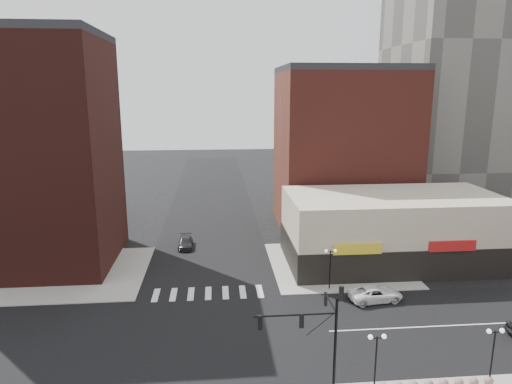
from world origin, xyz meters
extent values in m
plane|color=black|center=(0.00, 0.00, 0.00)|extent=(240.00, 240.00, 0.00)
cube|color=black|center=(0.00, 0.00, 0.01)|extent=(200.00, 14.00, 0.02)
cube|color=black|center=(0.00, 0.00, 0.01)|extent=(14.00, 200.00, 0.02)
cube|color=gray|center=(-14.50, 14.50, 0.06)|extent=(15.00, 15.00, 0.12)
cube|color=gray|center=(14.50, 14.50, 0.06)|extent=(15.00, 15.00, 0.12)
cube|color=#3D1713|center=(-19.00, 18.50, 12.50)|extent=(16.00, 15.00, 25.00)
cube|color=maroon|center=(19.00, 29.50, 11.00)|extent=(18.00, 15.00, 22.00)
cube|color=#BFB398|center=(21.00, 15.00, 4.00)|extent=(24.00, 12.00, 8.00)
cube|color=black|center=(21.00, 15.00, 1.70)|extent=(24.20, 12.20, 3.40)
cylinder|color=black|center=(8.20, -8.20, 3.50)|extent=(0.18, 0.18, 7.00)
cylinder|color=black|center=(5.60, -8.20, 6.00)|extent=(5.20, 0.11, 0.11)
cylinder|color=black|center=(7.20, -8.20, 5.30)|extent=(1.72, 0.06, 1.46)
cylinder|color=black|center=(8.20, -6.70, 6.00)|extent=(0.11, 3.00, 0.11)
cube|color=black|center=(3.40, -8.20, 5.60)|extent=(0.28, 0.18, 0.95)
sphere|color=red|center=(3.40, -8.20, 5.90)|extent=(0.16, 0.16, 0.16)
cube|color=black|center=(6.00, -8.20, 5.60)|extent=(0.28, 0.18, 0.95)
sphere|color=red|center=(6.00, -8.20, 5.90)|extent=(0.16, 0.16, 0.16)
cube|color=black|center=(8.20, -5.40, 5.60)|extent=(0.18, 0.28, 0.95)
sphere|color=red|center=(8.20, -5.40, 5.90)|extent=(0.16, 0.16, 0.16)
cube|color=black|center=(8.45, -8.20, 7.30)|extent=(0.28, 0.18, 0.95)
sphere|color=red|center=(8.45, -8.20, 7.60)|extent=(0.16, 0.16, 0.16)
cylinder|color=black|center=(11.00, -8.00, 2.12)|extent=(0.11, 0.11, 4.00)
cylinder|color=black|center=(11.00, -8.00, 4.02)|extent=(0.90, 0.06, 0.06)
sphere|color=white|center=(10.55, -8.00, 4.12)|extent=(0.32, 0.32, 0.32)
sphere|color=white|center=(11.45, -8.00, 4.12)|extent=(0.32, 0.32, 0.32)
cylinder|color=black|center=(19.00, -8.00, 2.12)|extent=(0.11, 0.11, 4.00)
cylinder|color=black|center=(19.00, -8.00, 4.02)|extent=(0.90, 0.06, 0.06)
sphere|color=white|center=(18.55, -8.00, 4.12)|extent=(0.32, 0.32, 0.32)
sphere|color=white|center=(19.45, -8.00, 4.12)|extent=(0.32, 0.32, 0.32)
cylinder|color=black|center=(12.00, 8.00, 2.12)|extent=(0.11, 0.11, 4.00)
cylinder|color=black|center=(12.00, 8.00, 4.02)|extent=(0.90, 0.06, 0.06)
sphere|color=white|center=(11.55, 8.00, 4.12)|extent=(0.32, 0.32, 0.32)
sphere|color=white|center=(12.45, 8.00, 4.12)|extent=(0.32, 0.32, 0.32)
sphere|color=#85695C|center=(14.75, -8.00, 0.43)|extent=(0.62, 0.62, 0.62)
sphere|color=#85695C|center=(15.80, -8.00, 0.43)|extent=(0.62, 0.62, 0.62)
sphere|color=#85695C|center=(16.85, -8.00, 0.43)|extent=(0.62, 0.62, 0.62)
sphere|color=#85695C|center=(17.90, -8.00, 0.43)|extent=(0.62, 0.62, 0.62)
sphere|color=#85695C|center=(18.95, -8.00, 0.43)|extent=(0.62, 0.62, 0.62)
imported|color=white|center=(15.75, 5.19, 0.71)|extent=(5.36, 2.97, 1.42)
imported|color=black|center=(-3.14, 22.02, 0.63)|extent=(1.86, 4.40, 1.27)
camera|label=1|loc=(0.87, -33.70, 19.59)|focal=32.00mm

